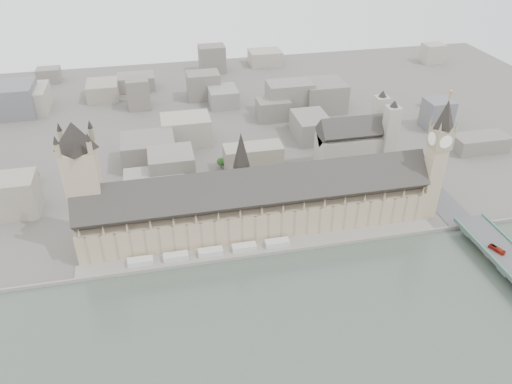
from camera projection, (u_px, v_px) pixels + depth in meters
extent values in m
plane|color=#595651|center=(262.00, 243.00, 376.98)|extent=(900.00, 900.00, 0.00)
cube|color=slate|center=(266.00, 254.00, 363.80)|extent=(600.00, 1.50, 3.00)
cube|color=slate|center=(264.00, 248.00, 370.25)|extent=(270.00, 15.00, 2.00)
cube|color=silver|center=(140.00, 261.00, 352.94)|extent=(18.00, 7.00, 4.00)
cube|color=silver|center=(176.00, 256.00, 357.41)|extent=(18.00, 7.00, 4.00)
cube|color=silver|center=(210.00, 252.00, 361.89)|extent=(18.00, 7.00, 4.00)
cube|color=silver|center=(244.00, 247.00, 366.37)|extent=(18.00, 7.00, 4.00)
cube|color=silver|center=(277.00, 243.00, 370.85)|extent=(18.00, 7.00, 4.00)
cube|color=tan|center=(256.00, 215.00, 386.76)|extent=(265.00, 40.00, 25.00)
cube|color=#33302D|center=(256.00, 190.00, 374.65)|extent=(265.00, 40.73, 40.73)
cube|color=tan|center=(431.00, 182.00, 391.66)|extent=(12.00, 12.00, 62.00)
cube|color=#85785C|center=(441.00, 138.00, 370.74)|extent=(14.00, 14.00, 16.00)
cylinder|color=white|center=(450.00, 137.00, 372.03)|extent=(0.60, 10.00, 10.00)
cylinder|color=white|center=(432.00, 139.00, 369.45)|extent=(0.60, 10.00, 10.00)
cylinder|color=white|center=(436.00, 134.00, 376.68)|extent=(10.00, 0.60, 10.00)
cylinder|color=white|center=(446.00, 142.00, 364.81)|extent=(10.00, 0.60, 10.00)
cone|color=black|center=(446.00, 114.00, 360.55)|extent=(17.00, 17.00, 22.00)
cylinder|color=#F6B848|center=(450.00, 96.00, 353.04)|extent=(1.00, 1.00, 6.00)
sphere|color=#F6B848|center=(451.00, 91.00, 351.16)|extent=(2.00, 2.00, 2.00)
cone|color=#85785C|center=(447.00, 119.00, 370.83)|extent=(2.40, 2.40, 8.00)
cone|color=#85785C|center=(431.00, 120.00, 368.50)|extent=(2.40, 2.40, 8.00)
cone|color=#85785C|center=(457.00, 126.00, 360.11)|extent=(2.40, 2.40, 8.00)
cone|color=#85785C|center=(441.00, 127.00, 357.78)|extent=(2.40, 2.40, 8.00)
cube|color=tan|center=(87.00, 199.00, 355.11)|extent=(23.00, 23.00, 80.00)
cone|color=black|center=(74.00, 136.00, 328.29)|extent=(30.00, 30.00, 20.00)
cylinder|color=#85785C|center=(242.00, 178.00, 373.56)|extent=(12.00, 12.00, 20.00)
cone|color=black|center=(241.00, 150.00, 360.69)|extent=(13.00, 13.00, 28.00)
cube|color=#A09A90|center=(349.00, 152.00, 465.01)|extent=(60.00, 28.00, 34.00)
cube|color=#33302D|center=(351.00, 130.00, 453.21)|extent=(60.00, 28.28, 28.28)
cube|color=#A09A90|center=(378.00, 129.00, 472.60)|extent=(12.00, 12.00, 64.00)
cube|color=#A09A90|center=(389.00, 140.00, 452.80)|extent=(12.00, 12.00, 64.00)
imported|color=#AA2313|center=(497.00, 249.00, 351.74)|extent=(6.90, 12.22, 3.34)
imported|color=gray|center=(431.00, 174.00, 442.98)|extent=(2.75, 4.97, 1.36)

